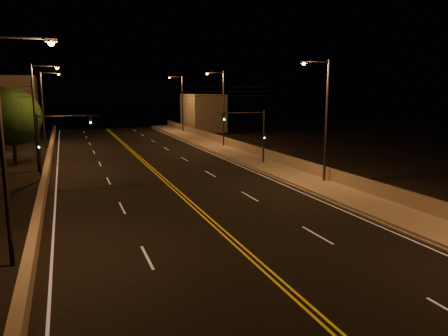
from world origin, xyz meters
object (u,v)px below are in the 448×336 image
object	(u,v)px
streetlight_3	(181,101)
streetlight_4	(8,137)
streetlight_1	(324,115)
traffic_signal_left	(52,138)
traffic_signal_right	(254,131)
streetlight_2	(222,105)
tree_0	(12,117)
streetlight_5	(37,111)
streetlight_6	(45,104)

from	to	relation	value
streetlight_3	streetlight_4	bearing A→B (deg)	-111.66
streetlight_1	streetlight_3	xyz separation A→B (m)	(0.00, 44.59, 0.00)
streetlight_1	traffic_signal_left	distance (m)	22.64
streetlight_3	streetlight_4	xyz separation A→B (m)	(-21.48, -54.08, 0.00)
streetlight_3	traffic_signal_right	world-z (taller)	streetlight_3
streetlight_2	tree_0	xyz separation A→B (m)	(-24.10, -5.30, -0.76)
streetlight_1	traffic_signal_right	size ratio (longest dim) A/B	1.77
streetlight_5	streetlight_6	world-z (taller)	same
streetlight_5	tree_0	xyz separation A→B (m)	(-2.63, 4.45, -0.76)
streetlight_1	streetlight_6	world-z (taller)	same
streetlight_4	streetlight_6	world-z (taller)	same
streetlight_3	traffic_signal_left	size ratio (longest dim) A/B	1.77
streetlight_5	streetlight_6	bearing A→B (deg)	90.00
traffic_signal_left	tree_0	world-z (taller)	tree_0
streetlight_2	streetlight_5	distance (m)	23.59
traffic_signal_right	streetlight_4	bearing A→B (deg)	-135.79
tree_0	traffic_signal_left	bearing A→B (deg)	-66.03
traffic_signal_right	tree_0	world-z (taller)	tree_0
traffic_signal_left	tree_0	distance (m)	9.52
streetlight_4	traffic_signal_left	bearing A→B (deg)	86.44
streetlight_1	streetlight_4	world-z (taller)	same
streetlight_4	traffic_signal_right	xyz separation A→B (m)	(19.87, 19.33, -2.08)
streetlight_4	traffic_signal_left	xyz separation A→B (m)	(1.20, 19.33, -2.08)
streetlight_2	streetlight_3	size ratio (longest dim) A/B	1.00
traffic_signal_right	traffic_signal_left	world-z (taller)	same
streetlight_3	traffic_signal_left	distance (m)	40.28
streetlight_1	streetlight_3	size ratio (longest dim) A/B	1.00
streetlight_3	streetlight_5	distance (m)	37.37
streetlight_2	streetlight_1	bearing A→B (deg)	-90.00
streetlight_1	streetlight_5	world-z (taller)	same
streetlight_3	traffic_signal_right	distance (m)	34.85
streetlight_3	streetlight_5	world-z (taller)	same
streetlight_6	traffic_signal_left	world-z (taller)	streetlight_6
streetlight_5	traffic_signal_left	world-z (taller)	streetlight_5
streetlight_3	streetlight_4	distance (m)	58.19
streetlight_2	streetlight_4	size ratio (longest dim) A/B	1.00
streetlight_2	traffic_signal_right	bearing A→B (deg)	-96.56
traffic_signal_right	traffic_signal_left	size ratio (longest dim) A/B	1.00
traffic_signal_right	tree_0	distance (m)	24.13
streetlight_3	streetlight_5	xyz separation A→B (m)	(-21.48, -30.58, 0.00)
streetlight_2	streetlight_3	world-z (taller)	same
streetlight_2	streetlight_6	world-z (taller)	same
traffic_signal_right	streetlight_2	bearing A→B (deg)	83.44
streetlight_6	streetlight_2	bearing A→B (deg)	-20.98
streetlight_4	streetlight_5	world-z (taller)	same
streetlight_6	traffic_signal_right	size ratio (longest dim) A/B	1.77
streetlight_5	tree_0	world-z (taller)	streetlight_5
streetlight_2	streetlight_5	bearing A→B (deg)	-155.59
streetlight_1	streetlight_2	distance (m)	23.76
streetlight_4	streetlight_6	bearing A→B (deg)	90.00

